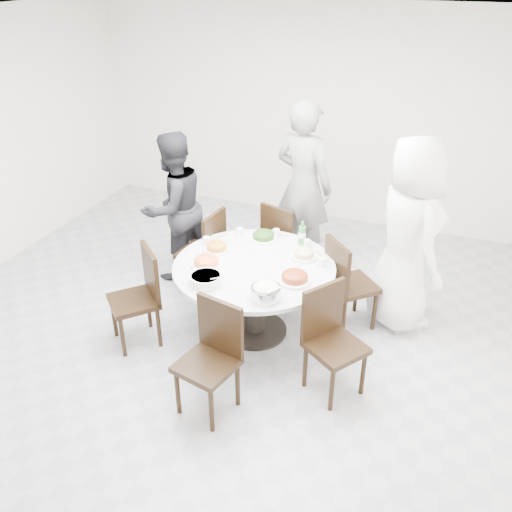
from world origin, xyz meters
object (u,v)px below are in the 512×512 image
(chair_n, at_px, (287,242))
(diner_left, at_px, (174,207))
(chair_ne, at_px, (352,283))
(chair_s, at_px, (206,363))
(beverage_bottle, at_px, (302,233))
(chair_nw, at_px, (200,251))
(dining_table, at_px, (254,299))
(diner_middle, at_px, (303,186))
(rice_bowl, at_px, (266,293))
(diner_right, at_px, (408,236))
(chair_se, at_px, (336,345))
(soup_bowl, at_px, (206,280))
(chair_sw, at_px, (133,299))

(chair_n, distance_m, diner_left, 1.30)
(chair_ne, bearing_deg, chair_s, 109.54)
(diner_left, bearing_deg, beverage_bottle, 104.83)
(chair_nw, bearing_deg, dining_table, 63.76)
(chair_ne, relative_size, diner_middle, 0.49)
(chair_nw, height_order, diner_middle, diner_middle)
(chair_n, distance_m, rice_bowl, 1.60)
(diner_right, distance_m, beverage_bottle, 0.99)
(chair_se, bearing_deg, chair_ne, 39.65)
(soup_bowl, bearing_deg, chair_se, -3.52)
(rice_bowl, height_order, soup_bowl, rice_bowl)
(chair_se, relative_size, diner_middle, 0.49)
(chair_sw, bearing_deg, chair_se, 43.73)
(rice_bowl, bearing_deg, soup_bowl, 176.81)
(diner_right, bearing_deg, chair_ne, 84.42)
(chair_sw, relative_size, diner_left, 0.57)
(chair_sw, xyz_separation_m, chair_se, (1.90, 0.01, 0.00))
(chair_n, bearing_deg, chair_se, 140.71)
(chair_se, distance_m, diner_middle, 2.27)
(diner_right, bearing_deg, chair_sw, 83.31)
(chair_n, distance_m, beverage_bottle, 0.71)
(diner_right, bearing_deg, dining_table, 83.49)
(soup_bowl, distance_m, beverage_bottle, 1.15)
(rice_bowl, bearing_deg, chair_s, -112.80)
(chair_nw, relative_size, diner_middle, 0.49)
(chair_sw, height_order, diner_left, diner_left)
(chair_s, distance_m, rice_bowl, 0.75)
(diner_left, height_order, soup_bowl, diner_left)
(dining_table, distance_m, chair_nw, 0.97)
(soup_bowl, bearing_deg, chair_n, 80.50)
(chair_se, xyz_separation_m, diner_middle, (-0.90, 2.02, 0.50))
(chair_n, bearing_deg, chair_nw, 53.73)
(chair_se, distance_m, rice_bowl, 0.71)
(dining_table, height_order, diner_right, diner_right)
(dining_table, height_order, beverage_bottle, beverage_bottle)
(chair_s, height_order, rice_bowl, chair_s)
(diner_middle, relative_size, beverage_bottle, 8.01)
(dining_table, bearing_deg, soup_bowl, -120.93)
(diner_left, bearing_deg, soup_bowl, 60.30)
(chair_sw, bearing_deg, beverage_bottle, 84.01)
(dining_table, relative_size, chair_nw, 1.58)
(diner_right, relative_size, diner_left, 1.14)
(dining_table, height_order, chair_nw, chair_nw)
(diner_middle, height_order, rice_bowl, diner_middle)
(diner_left, distance_m, soup_bowl, 1.52)
(chair_s, bearing_deg, chair_ne, 75.69)
(chair_s, xyz_separation_m, diner_right, (1.24, 1.81, 0.48))
(chair_se, xyz_separation_m, rice_bowl, (-0.63, 0.04, 0.33))
(chair_sw, distance_m, rice_bowl, 1.32)
(beverage_bottle, bearing_deg, chair_ne, -9.99)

